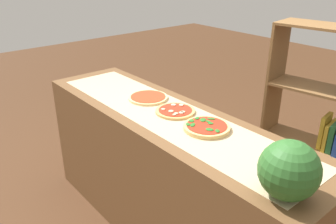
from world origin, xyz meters
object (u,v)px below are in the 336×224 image
Objects in this scene: pizza_plain_0 at (148,98)px; pizza_mushroom_1 at (175,111)px; pizza_spinach_2 at (207,127)px; watermelon at (289,170)px; bookshelf at (328,129)px.

pizza_mushroom_1 reaches higher than pizza_plain_0.
watermelon reaches higher than pizza_spinach_2.
pizza_mushroom_1 is at bearing 176.52° from pizza_spinach_2.
pizza_plain_0 is 1.02× the size of pizza_spinach_2.
pizza_spinach_2 is at bearing -99.58° from bookshelf.
pizza_spinach_2 is 0.19× the size of bookshelf.
pizza_plain_0 is at bearing -124.85° from bookshelf.
pizza_spinach_2 is (0.57, -0.02, 0.00)m from pizza_plain_0.
bookshelf is (0.19, 1.11, -0.30)m from pizza_spinach_2.
bookshelf is at bearing 66.66° from pizza_mushroom_1.
pizza_plain_0 is 1.21m from watermelon.
bookshelf is at bearing 80.42° from pizza_spinach_2.
watermelon is at bearing -9.82° from pizza_plain_0.
pizza_plain_0 is at bearing 177.72° from pizza_spinach_2.
pizza_plain_0 is 1.36m from bookshelf.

